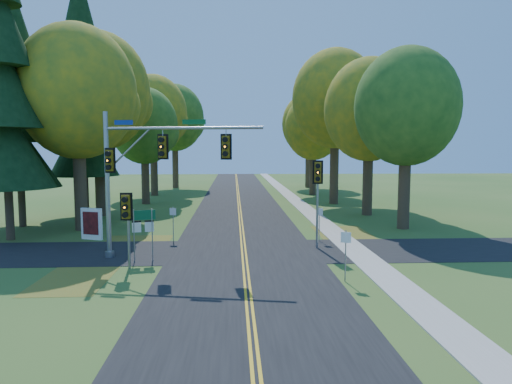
{
  "coord_description": "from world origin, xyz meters",
  "views": [
    {
      "loc": [
        -0.55,
        -22.82,
        5.67
      ],
      "look_at": [
        0.73,
        3.14,
        3.2
      ],
      "focal_mm": 32.0,
      "sensor_mm": 36.0,
      "label": 1
    }
  ],
  "objects_px": {
    "traffic_mast": "(145,165)",
    "info_kiosk": "(92,224)",
    "east_signal_pole": "(318,182)",
    "route_sign_cluster": "(143,224)"
  },
  "relations": [
    {
      "from": "traffic_mast",
      "to": "east_signal_pole",
      "type": "height_order",
      "value": "traffic_mast"
    },
    {
      "from": "east_signal_pole",
      "to": "route_sign_cluster",
      "type": "xyz_separation_m",
      "value": [
        -9.27,
        -2.38,
        -1.93
      ]
    },
    {
      "from": "info_kiosk",
      "to": "east_signal_pole",
      "type": "bearing_deg",
      "value": 5.57
    },
    {
      "from": "traffic_mast",
      "to": "info_kiosk",
      "type": "relative_size",
      "value": 4.15
    },
    {
      "from": "east_signal_pole",
      "to": "info_kiosk",
      "type": "distance_m",
      "value": 14.29
    },
    {
      "from": "info_kiosk",
      "to": "route_sign_cluster",
      "type": "bearing_deg",
      "value": -33.55
    },
    {
      "from": "traffic_mast",
      "to": "info_kiosk",
      "type": "height_order",
      "value": "traffic_mast"
    },
    {
      "from": "east_signal_pole",
      "to": "route_sign_cluster",
      "type": "height_order",
      "value": "east_signal_pole"
    },
    {
      "from": "east_signal_pole",
      "to": "info_kiosk",
      "type": "xyz_separation_m",
      "value": [
        -13.6,
        3.38,
        -2.83
      ]
    },
    {
      "from": "route_sign_cluster",
      "to": "traffic_mast",
      "type": "bearing_deg",
      "value": 70.83
    }
  ]
}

